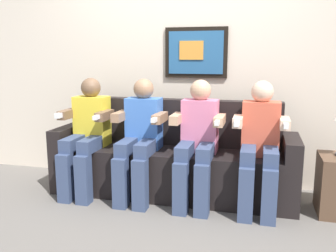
% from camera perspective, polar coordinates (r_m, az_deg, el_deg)
% --- Properties ---
extents(ground_plane, '(6.10, 6.10, 0.00)m').
position_cam_1_polar(ground_plane, '(3.33, -0.66, -12.40)').
color(ground_plane, '#66605B').
extents(back_wall_assembly, '(4.70, 0.10, 2.60)m').
position_cam_1_polar(back_wall_assembly, '(3.80, 2.40, 10.66)').
color(back_wall_assembly, beige).
rests_on(back_wall_assembly, ground_plane).
extents(couch, '(2.30, 0.58, 0.90)m').
position_cam_1_polar(couch, '(3.52, 0.72, -5.68)').
color(couch, black).
rests_on(couch, ground_plane).
extents(person_leftmost, '(0.46, 0.56, 1.11)m').
position_cam_1_polar(person_leftmost, '(3.57, -12.59, -0.85)').
color(person_leftmost, yellow).
rests_on(person_leftmost, ground_plane).
extents(person_left_center, '(0.46, 0.56, 1.11)m').
position_cam_1_polar(person_left_center, '(3.36, -4.39, -1.34)').
color(person_left_center, '#3F72CC').
rests_on(person_left_center, ground_plane).
extents(person_right_center, '(0.46, 0.56, 1.11)m').
position_cam_1_polar(person_right_center, '(3.23, 4.66, -1.84)').
color(person_right_center, pink).
rests_on(person_right_center, ground_plane).
extents(person_rightmost, '(0.46, 0.56, 1.11)m').
position_cam_1_polar(person_rightmost, '(3.19, 14.21, -2.31)').
color(person_rightmost, '#D8593F').
rests_on(person_rightmost, ground_plane).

